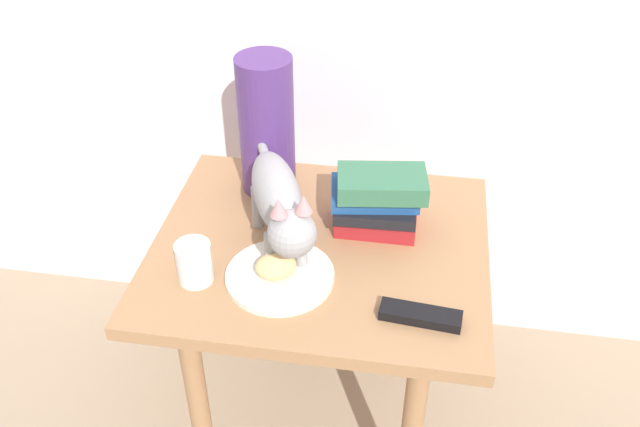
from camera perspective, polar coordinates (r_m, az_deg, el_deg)
ground_plane at (r=1.86m, az=-0.00°, el=-16.26°), size 6.00×6.00×0.00m
side_table at (r=1.50m, az=-0.00°, el=-5.10°), size 0.70×0.60×0.57m
plate at (r=1.36m, az=-3.32°, el=-5.17°), size 0.21×0.21×0.01m
bread_roll at (r=1.34m, az=-3.65°, el=-4.36°), size 0.10×0.08×0.05m
cat at (r=1.34m, az=-3.37°, el=0.99°), size 0.22×0.45×0.23m
book_stack at (r=1.45m, az=4.76°, el=1.08°), size 0.21×0.15×0.14m
green_vase at (r=1.54m, az=-4.42°, el=7.21°), size 0.12×0.12×0.32m
candle_jar at (r=1.36m, az=-10.29°, el=-4.13°), size 0.07×0.07×0.08m
tv_remote at (r=1.29m, az=8.28°, el=-8.29°), size 0.15×0.06×0.02m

